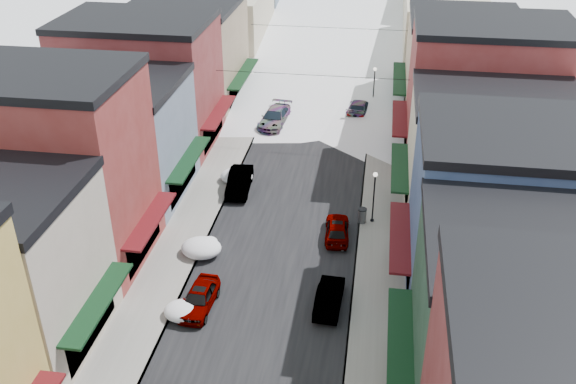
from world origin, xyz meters
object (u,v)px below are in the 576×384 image
(car_silver_sedan, at_px, (199,298))
(trash_can, at_px, (362,215))
(streetlamp_near, at_px, (374,191))
(car_green_sedan, at_px, (329,297))
(car_dark_hatch, at_px, (239,181))

(car_silver_sedan, relative_size, trash_can, 3.74)
(car_silver_sedan, xyz_separation_m, streetlamp_near, (9.52, 10.75, 1.89))
(car_green_sedan, bearing_deg, streetlamp_near, -100.49)
(car_green_sedan, height_order, trash_can, car_green_sedan)
(car_silver_sedan, bearing_deg, car_dark_hatch, 95.72)
(car_dark_hatch, height_order, streetlamp_near, streetlamp_near)
(streetlamp_near, bearing_deg, car_silver_sedan, -131.53)
(trash_can, height_order, streetlamp_near, streetlamp_near)
(car_silver_sedan, height_order, streetlamp_near, streetlamp_near)
(car_silver_sedan, bearing_deg, trash_can, 52.81)
(car_green_sedan, xyz_separation_m, streetlamp_near, (2.14, 9.49, 1.90))
(car_green_sedan, xyz_separation_m, trash_can, (1.43, 9.22, 0.03))
(car_silver_sedan, height_order, car_green_sedan, car_silver_sedan)
(trash_can, bearing_deg, streetlamp_near, 21.16)
(car_silver_sedan, relative_size, streetlamp_near, 1.05)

